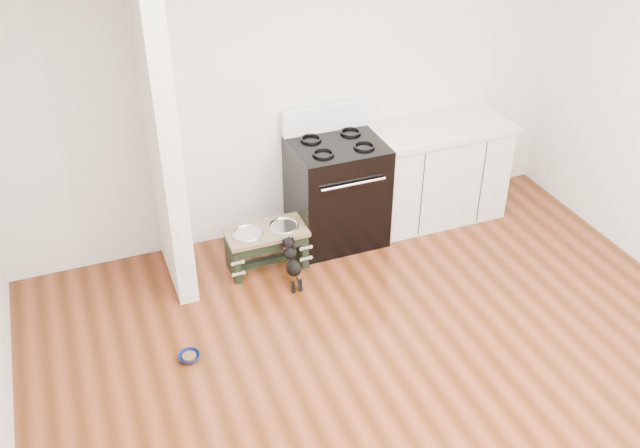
% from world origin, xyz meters
% --- Properties ---
extents(ground, '(5.00, 5.00, 0.00)m').
position_xyz_m(ground, '(0.00, 0.00, 0.00)').
color(ground, '#49220D').
rests_on(ground, ground).
extents(room_shell, '(5.00, 5.00, 5.00)m').
position_xyz_m(room_shell, '(0.00, 0.00, 1.62)').
color(room_shell, silver).
rests_on(room_shell, ground).
extents(partition_wall, '(0.15, 0.80, 2.70)m').
position_xyz_m(partition_wall, '(-1.18, 2.10, 1.35)').
color(partition_wall, silver).
rests_on(partition_wall, ground).
extents(oven_range, '(0.76, 0.69, 1.14)m').
position_xyz_m(oven_range, '(0.25, 2.16, 0.48)').
color(oven_range, black).
rests_on(oven_range, ground).
extents(cabinet_run, '(1.24, 0.64, 0.91)m').
position_xyz_m(cabinet_run, '(1.23, 2.18, 0.45)').
color(cabinet_run, silver).
rests_on(cabinet_run, ground).
extents(dog_feeder, '(0.66, 0.35, 0.38)m').
position_xyz_m(dog_feeder, '(-0.46, 1.94, 0.26)').
color(dog_feeder, black).
rests_on(dog_feeder, ground).
extents(puppy, '(0.12, 0.34, 0.40)m').
position_xyz_m(puppy, '(-0.34, 1.64, 0.22)').
color(puppy, black).
rests_on(puppy, ground).
extents(floor_bowl, '(0.18, 0.18, 0.05)m').
position_xyz_m(floor_bowl, '(-1.32, 1.08, 0.02)').
color(floor_bowl, navy).
rests_on(floor_bowl, ground).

